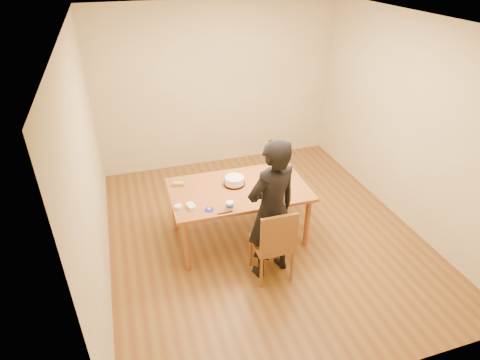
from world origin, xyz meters
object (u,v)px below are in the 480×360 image
object	(u,v)px
cake_plate	(234,184)
person	(272,211)
dining_chair	(272,243)
dining_table	(239,190)
cake	(234,181)

from	to	relation	value
cake_plate	person	xyz separation A→B (m)	(0.18, -0.83, 0.10)
dining_chair	cake_plate	distance (m)	0.95
dining_table	cake_plate	xyz separation A→B (m)	(-0.03, 0.10, 0.03)
dining_table	person	size ratio (longest dim) A/B	0.99
cake_plate	person	distance (m)	0.86
cake_plate	cake	distance (m)	0.05
person	cake_plate	bearing A→B (deg)	-92.84
cake_plate	dining_table	bearing A→B (deg)	-74.79
cake	person	size ratio (longest dim) A/B	0.14
dining_table	person	xyz separation A→B (m)	(0.15, -0.73, 0.13)
dining_chair	cake	size ratio (longest dim) A/B	1.78
cake_plate	cake	xyz separation A→B (m)	(0.00, 0.00, 0.05)
dining_chair	person	xyz separation A→B (m)	(0.00, 0.05, 0.41)
dining_chair	cake	distance (m)	0.97
person	cake	bearing A→B (deg)	-92.84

